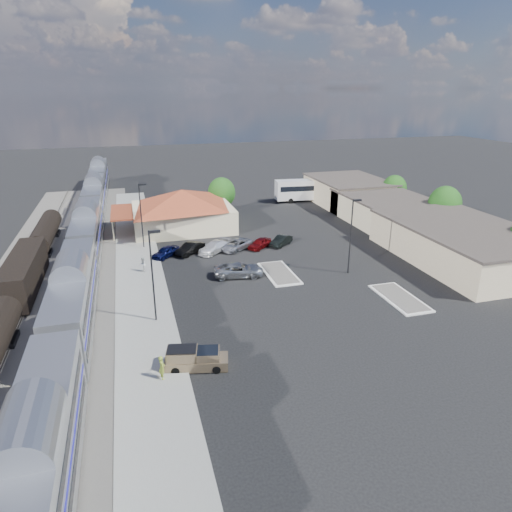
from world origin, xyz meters
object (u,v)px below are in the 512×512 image
object	(u,v)px
pickup_truck	(196,359)
suv	(239,270)
coach_bus	(309,189)
station_depot	(182,209)

from	to	relation	value
pickup_truck	suv	distance (m)	18.88
suv	pickup_truck	bearing A→B (deg)	165.65
suv	coach_bus	world-z (taller)	coach_bus
pickup_truck	station_depot	bearing A→B (deg)	6.75
suv	station_depot	bearing A→B (deg)	19.70
station_depot	coach_bus	world-z (taller)	station_depot
station_depot	pickup_truck	size ratio (longest dim) A/B	3.52
station_depot	coach_bus	xyz separation A→B (m)	(26.09, 12.00, -0.72)
station_depot	pickup_truck	xyz separation A→B (m)	(-3.94, -38.67, -2.32)
pickup_truck	suv	bearing A→B (deg)	-11.53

